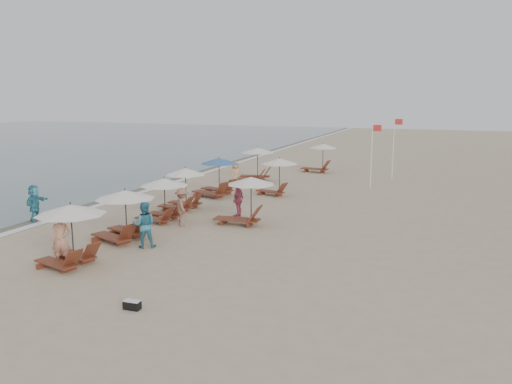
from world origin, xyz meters
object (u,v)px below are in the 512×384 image
at_px(beachgoer_mid_b, 182,207).
at_px(lounger_station_0, 68,231).
at_px(flag_pole_near, 372,152).
at_px(inland_station_1, 276,171).
at_px(beachgoer_near, 61,240).
at_px(lounger_station_2, 161,197).
at_px(lounger_station_5, 254,165).
at_px(beachgoer_far_b, 235,174).
at_px(duffel_bag, 132,305).
at_px(beachgoer_mid_a, 144,225).
at_px(inland_station_2, 319,156).
at_px(lounger_station_1, 122,213).
at_px(lounger_station_3, 182,189).
at_px(beachgoer_far_a, 238,200).
at_px(waterline_walker, 35,203).
at_px(inland_station_0, 244,197).
at_px(lounger_station_4, 215,178).

bearing_deg(beachgoer_mid_b, lounger_station_0, 128.61).
bearing_deg(flag_pole_near, inland_station_1, -138.57).
bearing_deg(beachgoer_near, lounger_station_2, 68.64).
height_order(lounger_station_5, flag_pole_near, flag_pole_near).
bearing_deg(beachgoer_far_b, duffel_bag, -151.44).
distance_m(beachgoer_near, beachgoer_mid_a, 3.28).
bearing_deg(inland_station_2, lounger_station_2, -99.40).
height_order(lounger_station_0, lounger_station_1, lounger_station_0).
relative_size(lounger_station_3, beachgoer_far_a, 1.39).
bearing_deg(duffel_bag, beachgoer_near, 152.41).
bearing_deg(waterline_walker, inland_station_0, -86.14).
distance_m(beachgoer_mid_b, waterline_walker, 7.19).
bearing_deg(inland_station_0, flag_pole_near, 71.05).
bearing_deg(inland_station_1, flag_pole_near, 41.43).
bearing_deg(lounger_station_3, lounger_station_0, -85.40).
relative_size(lounger_station_0, lounger_station_2, 1.03).
bearing_deg(beachgoer_near, beachgoer_far_b, 69.90).
relative_size(lounger_station_5, flag_pole_near, 0.65).
bearing_deg(lounger_station_4, beachgoer_far_a, -52.85).
distance_m(lounger_station_0, waterline_walker, 7.70).
height_order(lounger_station_2, beachgoer_near, lounger_station_2).
bearing_deg(beachgoer_mid_a, lounger_station_1, -48.33).
xyz_separation_m(inland_station_0, inland_station_1, (-0.94, 7.38, 0.18)).
relative_size(lounger_station_1, beachgoer_mid_b, 1.53).
bearing_deg(beachgoer_far_b, lounger_station_2, -163.32).
bearing_deg(lounger_station_3, beachgoer_far_b, 91.32).
xyz_separation_m(inland_station_2, waterline_walker, (-8.70, -20.44, -0.41)).
height_order(beachgoer_far_a, duffel_bag, beachgoer_far_a).
height_order(beachgoer_near, duffel_bag, beachgoer_near).
distance_m(beachgoer_mid_a, beachgoer_far_b, 14.18).
relative_size(beachgoer_mid_b, beachgoer_far_b, 1.08).
distance_m(lounger_station_4, duffel_bag, 16.65).
bearing_deg(lounger_station_0, beachgoer_far_b, 93.16).
relative_size(beachgoer_mid_b, beachgoer_far_a, 1.02).
relative_size(lounger_station_1, lounger_station_3, 1.12).
bearing_deg(lounger_station_4, lounger_station_1, -86.89).
xyz_separation_m(lounger_station_0, lounger_station_1, (-0.24, 3.43, -0.15)).
xyz_separation_m(lounger_station_0, lounger_station_4, (-0.79, 13.47, -0.23)).
relative_size(lounger_station_3, lounger_station_5, 0.86).
height_order(inland_station_2, beachgoer_mid_b, inland_station_2).
bearing_deg(waterline_walker, lounger_station_3, -61.25).
distance_m(lounger_station_3, beachgoer_near, 9.53).
xyz_separation_m(lounger_station_3, beachgoer_far_a, (3.37, -0.48, -0.25)).
bearing_deg(duffel_bag, lounger_station_2, 116.52).
bearing_deg(lounger_station_3, beachgoer_near, -87.24).
xyz_separation_m(lounger_station_5, beachgoer_far_b, (-0.43, -2.32, -0.31)).
relative_size(lounger_station_3, inland_station_1, 0.94).
bearing_deg(beachgoer_far_b, beachgoer_far_a, -142.16).
relative_size(lounger_station_2, flag_pole_near, 0.57).
bearing_deg(beachgoer_mid_b, inland_station_2, -48.46).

